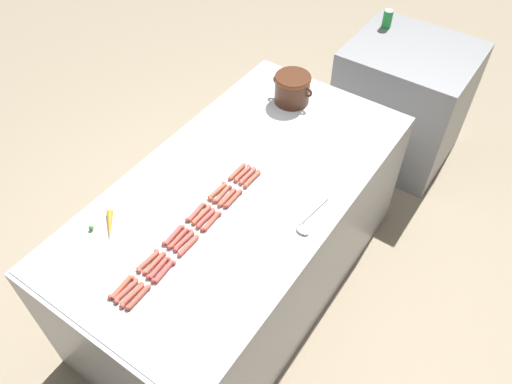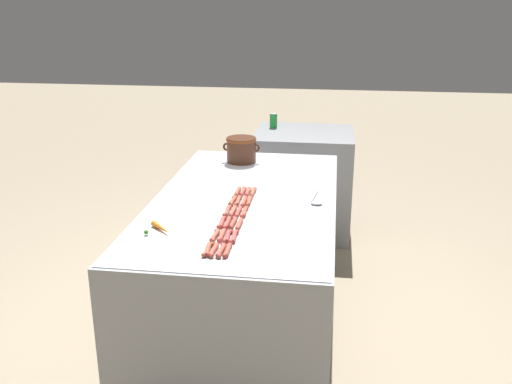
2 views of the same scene
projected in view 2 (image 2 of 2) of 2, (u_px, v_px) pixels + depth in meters
The scene contains 31 objects.
ground_plane at pixel (246, 329), 3.61m from camera, with size 20.00×20.00×0.00m, color gray.
griddle_counter at pixel (246, 266), 3.46m from camera, with size 1.06×2.02×0.90m.
back_cabinet at pixel (303, 182), 5.01m from camera, with size 0.84×0.75×0.91m, color gray.
hot_dog_0 at pixel (208, 250), 2.60m from camera, with size 0.03×0.14×0.02m.
hot_dog_1 at pixel (215, 236), 2.75m from camera, with size 0.03×0.14×0.02m.
hot_dog_2 at pixel (222, 222), 2.91m from camera, with size 0.03×0.14×0.02m.
hot_dog_3 at pixel (227, 211), 3.07m from camera, with size 0.03×0.14×0.02m.
hot_dog_4 at pixel (233, 201), 3.22m from camera, with size 0.03×0.14×0.02m.
hot_dog_5 at pixel (238, 191), 3.38m from camera, with size 0.02×0.14×0.02m.
hot_dog_6 at pixel (214, 250), 2.59m from camera, with size 0.03×0.14×0.02m.
hot_dog_7 at pixel (222, 235), 2.75m from camera, with size 0.03×0.14×0.02m.
hot_dog_8 at pixel (227, 223), 2.90m from camera, with size 0.03×0.14×0.02m.
hot_dog_9 at pixel (233, 211), 3.06m from camera, with size 0.03×0.14×0.02m.
hot_dog_10 at pixel (238, 201), 3.22m from camera, with size 0.03×0.14×0.02m.
hot_dog_11 at pixel (243, 191), 3.38m from camera, with size 0.03×0.14×0.02m.
hot_dog_12 at pixel (221, 251), 2.59m from camera, with size 0.03×0.14×0.02m.
hot_dog_13 at pixel (228, 236), 2.74m from camera, with size 0.03×0.14×0.02m.
hot_dog_14 at pixel (233, 223), 2.91m from camera, with size 0.03×0.14×0.02m.
hot_dog_15 at pixel (238, 212), 3.06m from camera, with size 0.03×0.14×0.02m.
hot_dog_16 at pixel (244, 202), 3.21m from camera, with size 0.02×0.14×0.02m.
hot_dog_17 at pixel (248, 191), 3.37m from camera, with size 0.03×0.14×0.02m.
hot_dog_18 at pixel (227, 250), 2.59m from camera, with size 0.03×0.14×0.02m.
hot_dog_19 at pixel (234, 237), 2.74m from camera, with size 0.03×0.14×0.02m.
hot_dog_20 at pixel (239, 224), 2.89m from camera, with size 0.02×0.14×0.02m.
hot_dog_21 at pixel (244, 212), 3.05m from camera, with size 0.03×0.14×0.02m.
hot_dog_22 at pixel (249, 201), 3.21m from camera, with size 0.03×0.14×0.02m.
hot_dog_23 at pixel (253, 192), 3.37m from camera, with size 0.03×0.14×0.02m.
bean_pot at pixel (241, 148), 3.99m from camera, with size 0.27×0.21×0.18m.
serving_spoon at pixel (316, 201), 3.23m from camera, with size 0.08×0.27×0.02m.
carrot at pixel (161, 228), 2.82m from camera, with size 0.14×0.14×0.03m.
soda_can at pixel (273, 121), 5.01m from camera, with size 0.07×0.07×0.13m.
Camera 2 is at (0.50, -3.09, 2.01)m, focal length 39.72 mm.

